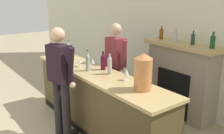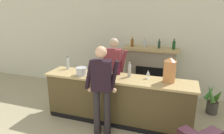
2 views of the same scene
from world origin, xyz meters
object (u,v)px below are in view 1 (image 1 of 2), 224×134
at_px(wine_glass_by_dispenser, 70,59).
at_px(wine_bottle_merlot_tall, 103,61).
at_px(wine_bottle_chardonnay_pale, 88,62).
at_px(ice_bucket_steel, 67,59).
at_px(person_bartender, 115,66).
at_px(person_customer, 61,79).
at_px(copper_dispenser, 143,72).
at_px(fireplace_stone, 181,79).
at_px(wine_glass_near_bucket, 126,72).
at_px(wine_bottle_cabernet_heavy, 110,65).
at_px(wine_glass_mid_counter, 92,61).
at_px(wine_glass_back_row, 79,61).
at_px(wine_bottle_riesling_slim, 69,49).

bearing_deg(wine_glass_by_dispenser, wine_bottle_merlot_tall, 32.45).
xyz_separation_m(wine_bottle_chardonnay_pale, wine_bottle_merlot_tall, (0.10, 0.23, -0.01)).
relative_size(ice_bucket_steel, wine_bottle_merlot_tall, 0.76).
distance_m(person_bartender, ice_bucket_steel, 0.89).
bearing_deg(person_customer, wine_bottle_merlot_tall, 82.19).
bearing_deg(copper_dispenser, wine_bottle_merlot_tall, 174.10).
xyz_separation_m(fireplace_stone, copper_dispenser, (0.56, -1.51, 0.56)).
bearing_deg(fireplace_stone, wine_glass_near_bucket, -83.95).
distance_m(copper_dispenser, wine_glass_by_dispenser, 1.59).
bearing_deg(person_customer, wine_bottle_cabernet_heavy, 61.92).
relative_size(person_customer, wine_glass_near_bucket, 10.03).
relative_size(person_customer, ice_bucket_steel, 7.50).
relative_size(fireplace_stone, wine_glass_mid_counter, 9.27).
bearing_deg(person_bartender, wine_bottle_chardonnay_pale, -77.38).
height_order(wine_bottle_cabernet_heavy, wine_glass_mid_counter, wine_bottle_cabernet_heavy).
bearing_deg(copper_dispenser, wine_bottle_chardonnay_pale, -173.71).
relative_size(wine_bottle_chardonnay_pale, wine_bottle_merlot_tall, 1.10).
distance_m(person_bartender, copper_dispenser, 1.44).
bearing_deg(wine_bottle_cabernet_heavy, wine_bottle_merlot_tall, 167.97).
distance_m(wine_glass_by_dispenser, wine_glass_near_bucket, 1.19).
distance_m(copper_dispenser, wine_bottle_merlot_tall, 1.06).
xyz_separation_m(person_bartender, wine_glass_back_row, (-0.13, -0.66, 0.17)).
height_order(person_bartender, wine_bottle_riesling_slim, person_bartender).
bearing_deg(person_bartender, wine_glass_mid_counter, -82.39).
bearing_deg(wine_bottle_riesling_slim, wine_bottle_chardonnay_pale, -12.08).
bearing_deg(wine_glass_back_row, wine_bottle_chardonnay_pale, -1.45).
xyz_separation_m(person_customer, ice_bucket_steel, (-0.63, 0.42, 0.13)).
height_order(wine_bottle_merlot_tall, wine_glass_by_dispenser, wine_bottle_merlot_tall).
distance_m(person_customer, wine_bottle_riesling_slim, 1.36).
relative_size(wine_glass_by_dispenser, wine_glass_back_row, 1.16).
bearing_deg(wine_glass_near_bucket, wine_glass_mid_counter, -176.05).
height_order(wine_glass_back_row, wine_glass_mid_counter, wine_glass_mid_counter).
bearing_deg(wine_bottle_chardonnay_pale, copper_dispenser, 6.29).
relative_size(wine_bottle_chardonnay_pale, wine_glass_by_dispenser, 1.93).
height_order(wine_bottle_chardonnay_pale, wine_glass_back_row, wine_bottle_chardonnay_pale).
height_order(fireplace_stone, wine_glass_back_row, fireplace_stone).
xyz_separation_m(wine_glass_back_row, wine_glass_mid_counter, (0.21, 0.13, 0.02)).
relative_size(person_customer, copper_dispenser, 3.62).
xyz_separation_m(copper_dispenser, wine_glass_near_bucket, (-0.41, 0.07, -0.12)).
bearing_deg(wine_bottle_cabernet_heavy, wine_glass_near_bucket, 2.36).
height_order(copper_dispenser, wine_glass_near_bucket, copper_dispenser).
height_order(wine_glass_by_dispenser, wine_glass_back_row, wine_glass_by_dispenser).
bearing_deg(wine_glass_back_row, person_bartender, 78.57).
distance_m(wine_bottle_cabernet_heavy, wine_glass_mid_counter, 0.43).
xyz_separation_m(person_bartender, wine_glass_mid_counter, (0.07, -0.53, 0.19)).
xyz_separation_m(fireplace_stone, wine_bottle_riesling_slim, (-1.72, -1.39, 0.45)).
bearing_deg(wine_glass_by_dispenser, person_bartender, 70.42).
relative_size(fireplace_stone, wine_glass_near_bucket, 9.39).
distance_m(fireplace_stone, person_customer, 2.21).
relative_size(ice_bucket_steel, wine_glass_near_bucket, 1.34).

